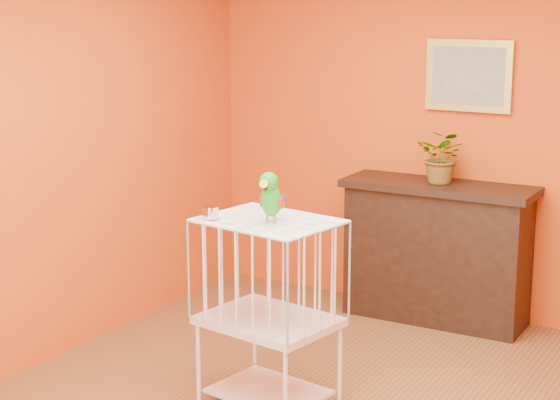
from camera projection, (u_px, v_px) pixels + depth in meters
The scene contains 7 objects.
room_shell at pixel (324, 142), 4.68m from camera, with size 4.50×4.50×4.50m.
console_cabinet at pixel (436, 252), 6.68m from camera, with size 1.36×0.49×1.01m.
potted_plant at pixel (442, 163), 6.52m from camera, with size 0.34×0.38×0.30m, color #26722D.
framed_picture at pixel (469, 76), 6.53m from camera, with size 0.62×0.04×0.50m.
birdcage at pixel (269, 311), 5.24m from camera, with size 0.79×0.66×1.10m.
feed_cup at pixel (210, 212), 5.15m from camera, with size 0.09×0.09×0.06m, color silver.
parrot at pixel (271, 197), 5.03m from camera, with size 0.15×0.26×0.29m.
Camera 1 is at (2.11, -4.14, 2.31)m, focal length 60.00 mm.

